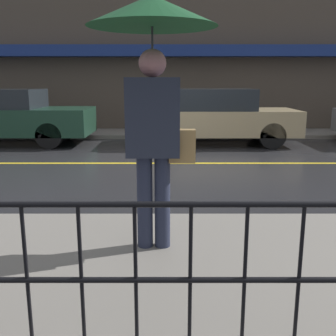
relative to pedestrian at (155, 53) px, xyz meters
name	(u,v)px	position (x,y,z in m)	size (l,w,h in m)	color
ground_plane	(160,163)	(-0.06, 4.42, -1.89)	(80.00, 80.00, 0.00)	#262628
sidewalk_near	(148,268)	(-0.06, -0.35, -1.84)	(28.00, 2.57, 0.11)	slate
sidewalk_far	(163,133)	(-0.06, 8.78, -1.84)	(28.00, 1.75, 0.11)	slate
lane_marking	(160,163)	(-0.06, 4.42, -1.89)	(25.20, 0.12, 0.01)	gold
building_storefront	(164,50)	(-0.06, 9.78, 0.75)	(28.00, 0.85, 5.29)	#4C4238
railing_foreground	(137,254)	(-0.06, -1.38, -1.23)	(12.00, 0.04, 0.88)	black
pedestrian	(155,53)	(0.00, 0.00, 0.00)	(1.13, 1.13, 2.25)	#23283D
car_dark_green	(2,116)	(-4.36, 6.98, -1.14)	(4.74, 1.73, 1.46)	#193828
car_tan	(217,116)	(1.40, 6.98, -1.15)	(4.15, 1.74, 1.47)	tan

